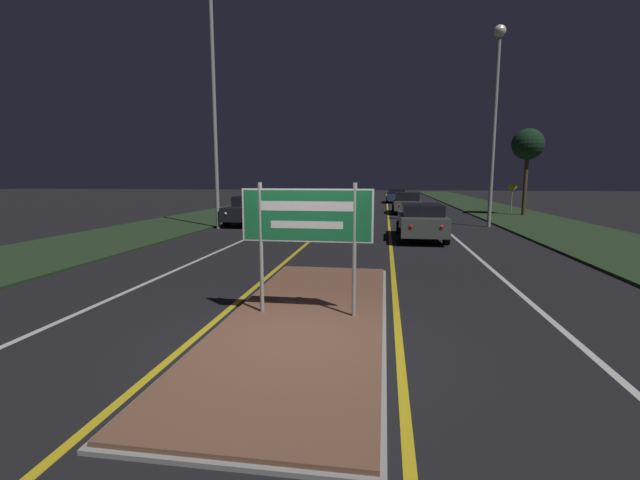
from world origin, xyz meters
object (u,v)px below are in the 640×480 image
streetlight_right_near (496,95)px  car_receding_0 (421,221)px  car_receding_1 (406,202)px  streetlight_left_near (214,90)px  highway_sign (307,221)px  car_approaching_0 (252,209)px  warning_sign (512,195)px  car_receding_2 (396,195)px

streetlight_right_near → car_receding_0: (-3.74, -4.97, -5.65)m
car_receding_0 → car_receding_1: (0.03, 12.77, 0.00)m
car_receding_1 → streetlight_left_near: bearing=-131.9°
highway_sign → streetlight_right_near: 17.25m
car_receding_1 → car_approaching_0: 11.88m
car_approaching_0 → car_receding_0: bearing=-27.8°
car_receding_0 → warning_sign: 14.40m
warning_sign → streetlight_left_near: bearing=-147.5°
car_receding_2 → car_approaching_0: (-8.08, -21.15, 0.07)m
highway_sign → warning_sign: bearing=67.2°
car_receding_1 → highway_sign: bearing=-96.9°
car_approaching_0 → warning_sign: (15.31, 8.20, 0.54)m
car_receding_1 → car_receding_2: size_ratio=1.11×
streetlight_right_near → car_approaching_0: bearing=-177.5°
streetlight_left_near → car_receding_0: size_ratio=2.54×
warning_sign → car_receding_2: bearing=119.2°
car_receding_2 → warning_sign: bearing=-60.8°
streetlight_left_near → car_receding_1: bearing=48.1°
highway_sign → car_receding_1: size_ratio=0.49×
car_receding_0 → car_receding_2: (-0.34, 25.59, -0.03)m
highway_sign → streetlight_left_near: size_ratio=0.21×
highway_sign → car_approaching_0: highway_sign is taller
car_approaching_0 → streetlight_right_near: bearing=2.5°
car_approaching_0 → warning_sign: warning_sign is taller
highway_sign → streetlight_right_near: bearing=66.9°
car_receding_0 → warning_sign: size_ratio=2.10×
car_approaching_0 → warning_sign: size_ratio=2.27×
highway_sign → warning_sign: (9.65, 22.94, -0.39)m
car_receding_1 → warning_sign: bearing=-1.1°
highway_sign → warning_sign: size_ratio=1.10×
car_receding_2 → warning_sign: 14.84m
highway_sign → warning_sign: 24.89m
car_receding_1 → car_receding_2: (-0.38, 12.82, -0.03)m
car_receding_2 → streetlight_right_near: bearing=-78.8°
highway_sign → car_receding_0: (2.76, 10.31, -0.97)m
car_approaching_0 → streetlight_left_near: bearing=-114.3°
streetlight_right_near → car_approaching_0: streetlight_right_near is taller
streetlight_right_near → car_receding_0: 8.40m
highway_sign → streetlight_right_near: (6.50, 15.28, 4.68)m
streetlight_right_near → warning_sign: (3.15, 7.67, -5.07)m
streetlight_left_near → warning_sign: bearing=32.5°
streetlight_left_near → streetlight_right_near: bearing=11.7°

